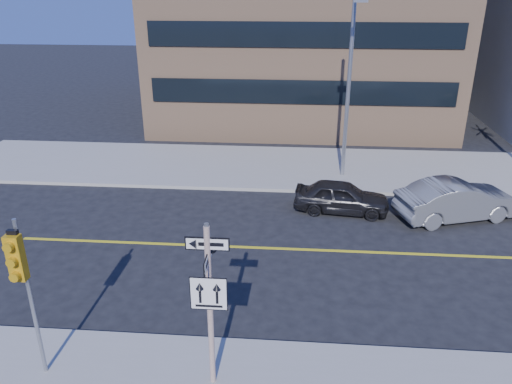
# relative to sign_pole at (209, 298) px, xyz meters

# --- Properties ---
(ground) EXTENTS (120.00, 120.00, 0.00)m
(ground) POSITION_rel_sign_pole_xyz_m (0.00, 2.51, -2.44)
(ground) COLOR black
(ground) RESTS_ON ground
(sign_pole) EXTENTS (0.92, 0.92, 4.06)m
(sign_pole) POSITION_rel_sign_pole_xyz_m (0.00, 0.00, 0.00)
(sign_pole) COLOR white
(sign_pole) RESTS_ON near_sidewalk
(traffic_signal) EXTENTS (0.32, 0.45, 4.00)m
(traffic_signal) POSITION_rel_sign_pole_xyz_m (-4.00, -0.15, 0.59)
(traffic_signal) COLOR gray
(traffic_signal) RESTS_ON near_sidewalk
(parked_car_a) EXTENTS (1.95, 3.92, 1.28)m
(parked_car_a) POSITION_rel_sign_pole_xyz_m (3.66, 9.76, -1.80)
(parked_car_a) COLOR black
(parked_car_a) RESTS_ON ground
(parked_car_b) EXTENTS (2.98, 4.97, 1.55)m
(parked_car_b) POSITION_rel_sign_pole_xyz_m (8.06, 9.48, -1.66)
(parked_car_b) COLOR slate
(parked_car_b) RESTS_ON ground
(streetlight_a) EXTENTS (0.55, 2.25, 8.00)m
(streetlight_a) POSITION_rel_sign_pole_xyz_m (4.00, 13.27, 2.32)
(streetlight_a) COLOR gray
(streetlight_a) RESTS_ON far_sidewalk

